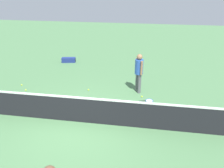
{
  "coord_description": "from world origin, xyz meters",
  "views": [
    {
      "loc": [
        -2.1,
        6.0,
        4.35
      ],
      "look_at": [
        -0.93,
        -1.3,
        0.9
      ],
      "focal_mm": 35.2,
      "sensor_mm": 36.0,
      "label": 1
    }
  ],
  "objects": [
    {
      "name": "player_near_side",
      "position": [
        -1.86,
        -2.6,
        1.01
      ],
      "size": [
        0.46,
        0.5,
        1.7
      ],
      "color": "#595960",
      "rests_on": "ground_plane"
    },
    {
      "name": "tennis_ball_stray_left",
      "position": [
        3.02,
        -1.92,
        0.03
      ],
      "size": [
        0.07,
        0.07,
        0.07
      ],
      "primitive_type": "sphere",
      "color": "#C6E033",
      "rests_on": "ground_plane"
    },
    {
      "name": "tennis_racket_near_player",
      "position": [
        -2.33,
        -1.84,
        0.01
      ],
      "size": [
        0.61,
        0.39,
        0.03
      ],
      "color": "blue",
      "rests_on": "ground_plane"
    },
    {
      "name": "court_net",
      "position": [
        0.0,
        0.0,
        0.5
      ],
      "size": [
        10.09,
        0.09,
        1.07
      ],
      "color": "#4C4C51",
      "rests_on": "ground_plane"
    },
    {
      "name": "tennis_ball_by_net",
      "position": [
        3.47,
        -2.37,
        0.03
      ],
      "size": [
        0.07,
        0.07,
        0.07
      ],
      "primitive_type": "sphere",
      "color": "#C6E033",
      "rests_on": "ground_plane"
    },
    {
      "name": "tennis_ball_midcourt",
      "position": [
        0.3,
        -2.38,
        0.03
      ],
      "size": [
        0.07,
        0.07,
        0.07
      ],
      "primitive_type": "sphere",
      "color": "#C6E033",
      "rests_on": "ground_plane"
    },
    {
      "name": "equipment_bag",
      "position": [
        2.38,
        -5.85,
        0.14
      ],
      "size": [
        0.84,
        0.43,
        0.28
      ],
      "color": "navy",
      "rests_on": "ground_plane"
    },
    {
      "name": "tennis_ball_near_player",
      "position": [
        -2.06,
        -2.12,
        0.03
      ],
      "size": [
        0.07,
        0.07,
        0.07
      ],
      "primitive_type": "sphere",
      "color": "#C6E033",
      "rests_on": "ground_plane"
    },
    {
      "name": "tennis_ball_baseline",
      "position": [
        -3.21,
        -1.14,
        0.03
      ],
      "size": [
        0.07,
        0.07,
        0.07
      ],
      "primitive_type": "sphere",
      "color": "#C6E033",
      "rests_on": "ground_plane"
    },
    {
      "name": "ground_plane",
      "position": [
        0.0,
        0.0,
        0.0
      ],
      "size": [
        40.0,
        40.0,
        0.0
      ],
      "primitive_type": "plane",
      "color": "#4C7A4C"
    }
  ]
}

